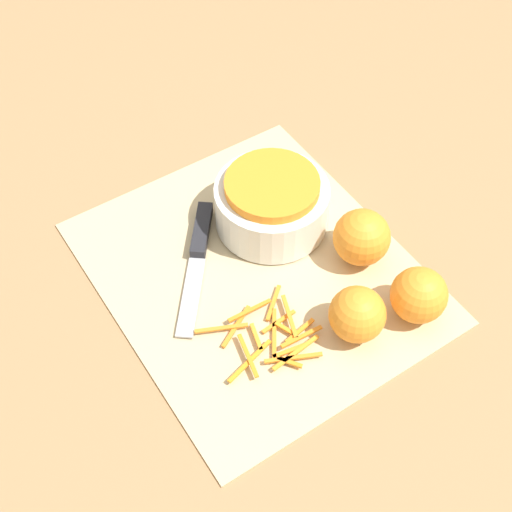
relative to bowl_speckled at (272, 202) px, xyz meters
name	(u,v)px	position (x,y,z in m)	size (l,w,h in m)	color
ground_plane	(256,273)	(0.06, -0.06, -0.04)	(4.00, 4.00, 0.00)	#9E754C
cutting_board	(256,272)	(0.06, -0.06, -0.04)	(0.44, 0.38, 0.01)	#CCB284
bowl_speckled	(272,202)	(0.00, 0.00, 0.00)	(0.15, 0.15, 0.08)	silver
knife	(199,244)	(-0.01, -0.11, -0.03)	(0.18, 0.15, 0.02)	#232328
orange_left	(419,295)	(0.22, 0.07, 0.00)	(0.07, 0.07, 0.07)	orange
orange_right	(357,314)	(0.20, -0.01, 0.00)	(0.07, 0.07, 0.07)	orange
orange_back	(362,237)	(0.11, 0.06, 0.00)	(0.08, 0.08, 0.08)	orange
peel_pile	(271,336)	(0.16, -0.11, -0.03)	(0.12, 0.13, 0.01)	orange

